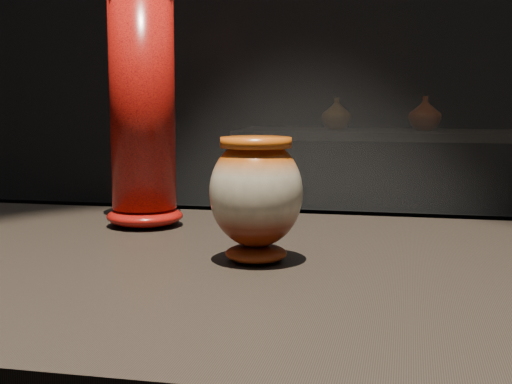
% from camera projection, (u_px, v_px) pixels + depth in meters
% --- Properties ---
extents(main_vase, '(0.16, 0.16, 0.17)m').
position_uv_depth(main_vase, '(256.00, 194.00, 0.93)').
color(main_vase, '#621B08').
rests_on(main_vase, display_plinth).
extents(tall_vase, '(0.17, 0.17, 0.41)m').
position_uv_depth(tall_vase, '(143.00, 109.00, 1.18)').
color(tall_vase, red).
rests_on(tall_vase, display_plinth).
extents(back_shelf, '(2.00, 0.60, 0.90)m').
position_uv_depth(back_shelf, '(401.00, 174.00, 4.34)').
color(back_shelf, black).
rests_on(back_shelf, ground).
extents(back_vase_left, '(0.26, 0.26, 0.20)m').
position_uv_depth(back_vase_left, '(336.00, 114.00, 4.42)').
color(back_vase_left, brown).
rests_on(back_vase_left, back_shelf).
extents(back_vase_mid, '(0.28, 0.28, 0.21)m').
position_uv_depth(back_vase_mid, '(425.00, 113.00, 4.30)').
color(back_vase_mid, '#621B08').
rests_on(back_vase_mid, back_shelf).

